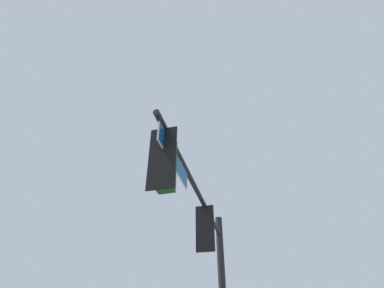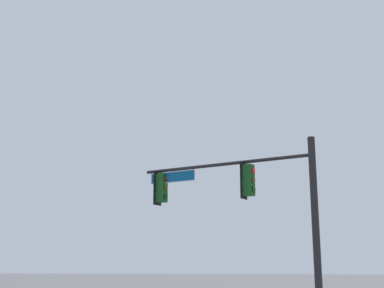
# 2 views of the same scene
# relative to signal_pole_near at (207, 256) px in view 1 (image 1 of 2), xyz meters

# --- Properties ---
(signal_pole_near) EXTENTS (6.59, 1.81, 6.16)m
(signal_pole_near) POSITION_rel_signal_pole_near_xyz_m (0.00, 0.00, 0.00)
(signal_pole_near) COLOR black
(signal_pole_near) RESTS_ON ground_plane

